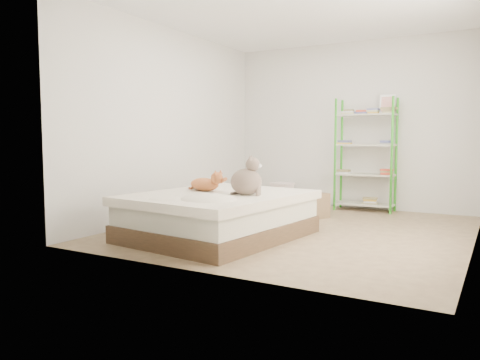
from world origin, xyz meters
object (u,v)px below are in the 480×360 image
Objects in this scene: orange_cat at (204,183)px; shelf_unit at (366,151)px; bed at (219,215)px; white_bin at (282,194)px; cardboard_box at (308,205)px; grey_cat at (246,176)px.

shelf_unit is (1.17, 2.62, 0.33)m from orange_cat.
shelf_unit reaches higher than orange_cat.
bed is 5.59× the size of white_bin.
bed is 1.20× the size of shelf_unit.
bed is at bearing -79.26° from cardboard_box.
grey_cat is 1.09× the size of white_bin.
grey_cat is at bearing 5.89° from bed.
white_bin is (-1.36, -0.03, -0.73)m from shelf_unit.
shelf_unit is 1.54m from white_bin.
grey_cat reaches higher than orange_cat.
orange_cat reaches higher than cardboard_box.
orange_cat is 1.81m from cardboard_box.
cardboard_box is 1.63× the size of white_bin.
shelf_unit is 1.34m from cardboard_box.
bed is at bearing -108.27° from shelf_unit.
orange_cat is 2.63m from white_bin.
bed is 0.57m from grey_cat.
shelf_unit is (0.56, 2.75, 0.22)m from grey_cat.
orange_cat is 1.15× the size of grey_cat.
shelf_unit is 4.65× the size of white_bin.
grey_cat is 0.24× the size of shelf_unit.
cardboard_box is (0.01, 1.77, -0.52)m from grey_cat.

